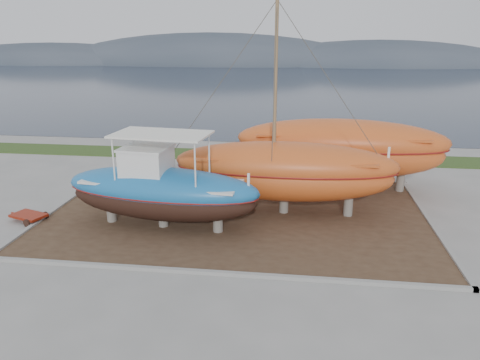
% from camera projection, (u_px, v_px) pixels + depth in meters
% --- Properties ---
extents(ground, '(140.00, 140.00, 0.00)m').
position_uv_depth(ground, '(224.00, 250.00, 19.21)').
color(ground, gray).
rests_on(ground, ground).
extents(dirt_patch, '(18.00, 12.00, 0.06)m').
position_uv_depth(dirt_patch, '(237.00, 214.00, 22.98)').
color(dirt_patch, '#422D1E').
rests_on(dirt_patch, ground).
extents(curb_frame, '(18.60, 12.60, 0.15)m').
position_uv_depth(curb_frame, '(237.00, 213.00, 22.97)').
color(curb_frame, gray).
rests_on(curb_frame, ground).
extents(grass_strip, '(44.00, 3.00, 0.08)m').
position_uv_depth(grass_strip, '(258.00, 156.00, 33.87)').
color(grass_strip, '#284219').
rests_on(grass_strip, ground).
extents(sea, '(260.00, 100.00, 0.04)m').
position_uv_depth(sea, '(286.00, 83.00, 85.46)').
color(sea, '#1B2636').
rests_on(sea, ground).
extents(mountain_ridge, '(200.00, 36.00, 20.00)m').
position_uv_depth(mountain_ridge, '(292.00, 64.00, 137.52)').
color(mountain_ridge, '#333D49').
rests_on(mountain_ridge, ground).
extents(blue_caique, '(9.26, 3.77, 4.33)m').
position_uv_depth(blue_caique, '(161.00, 181.00, 20.82)').
color(blue_caique, '#1C6BAF').
rests_on(blue_caique, dirt_patch).
extents(white_dinghy, '(4.73, 2.53, 1.35)m').
position_uv_depth(white_dinghy, '(128.00, 187.00, 24.72)').
color(white_dinghy, white).
rests_on(white_dinghy, dirt_patch).
extents(orange_sailboat, '(10.79, 3.28, 9.85)m').
position_uv_depth(orange_sailboat, '(287.00, 113.00, 21.67)').
color(orange_sailboat, '#C7531E').
rests_on(orange_sailboat, dirt_patch).
extents(orange_bare_hull, '(11.85, 3.99, 3.84)m').
position_uv_depth(orange_bare_hull, '(340.00, 155.00, 26.25)').
color(orange_bare_hull, '#C7531E').
rests_on(orange_bare_hull, dirt_patch).
extents(red_trailer, '(2.62, 1.89, 0.34)m').
position_uv_depth(red_trailer, '(29.00, 218.00, 22.14)').
color(red_trailer, maroon).
rests_on(red_trailer, ground).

